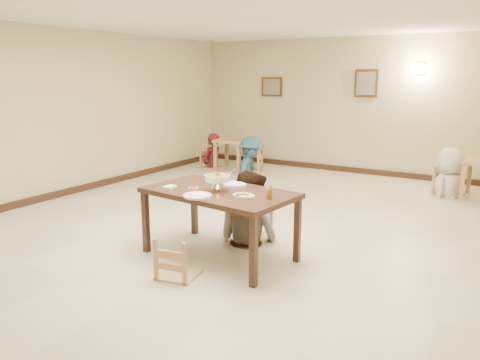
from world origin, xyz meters
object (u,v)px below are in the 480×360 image
Objects in this scene: bg_table_left at (232,145)px; bg_diner_c at (453,148)px; bg_chair_ll at (212,148)px; bg_diner_b at (251,136)px; chair_far at (253,203)px; bg_chair_lr at (251,151)px; drink_glass at (269,193)px; bg_chair_rl at (450,170)px; bg_diner_a at (212,133)px; curry_warmer at (218,178)px; main_table at (219,197)px; chair_near at (178,238)px; main_diner at (249,170)px.

bg_diner_c is (4.71, 0.01, 0.30)m from bg_table_left.
bg_diner_b is (1.09, -0.02, 0.36)m from bg_chair_ll.
bg_chair_lr is at bearing 112.48° from chair_far.
bg_chair_lr is at bearing -0.00° from bg_diner_b.
drink_glass is 0.17× the size of bg_table_left.
chair_far reaches higher than bg_chair_rl.
bg_diner_b reaches higher than bg_diner_a.
bg_diner_b reaches higher than bg_table_left.
curry_warmer is at bearing 9.01° from bg_chair_lr.
bg_chair_ll is 5.27m from bg_diner_c.
bg_diner_c is at bearing -91.47° from bg_chair_ll.
bg_diner_a is at bearing -92.27° from bg_chair_ll.
bg_table_left is at bearing 126.91° from main_table.
chair_near is 0.91× the size of bg_chair_rl.
bg_chair_lr is at bearing 115.47° from curry_warmer.
chair_far is 1.24× the size of bg_table_left.
main_diner is at bearing -142.35° from bg_chair_ll.
main_diner is 1.15× the size of bg_diner_b.
chair_near is 1.10× the size of bg_table_left.
bg_chair_ll is 1.15m from bg_diner_b.
chair_far is 4.45m from bg_chair_lr.
bg_diner_a is 0.99× the size of bg_diner_b.
bg_diner_b reaches higher than curry_warmer.
curry_warmer reaches higher than bg_chair_lr.
drink_glass is at bearing -54.01° from bg_table_left.
main_diner reaches higher than bg_diner_a.
bg_chair_rl is at bearing 74.03° from main_table.
bg_diner_a reaches higher than main_table.
bg_diner_b reaches higher than bg_chair_ll.
drink_glass is 4.93m from bg_chair_rl.
curry_warmer is (-0.01, -0.82, 0.50)m from chair_far.
main_table is 0.24m from curry_warmer.
bg_diner_a is at bearing -70.20° from chair_near.
bg_chair_ll is (-3.33, 3.87, -0.02)m from chair_far.
bg_diner_c is (1.93, 3.94, 0.39)m from chair_far.
bg_table_left is 0.48× the size of bg_diner_b.
bg_diner_c is at bearing 74.77° from bg_chair_lr.
bg_diner_b is (-2.24, 3.85, 0.34)m from chair_far.
main_diner is 1.99× the size of bg_chair_rl.
bg_diner_a is (-3.30, 4.64, 0.08)m from main_table.
chair_far is 4.47m from bg_diner_b.
bg_table_left is (-2.69, 5.42, 0.15)m from chair_near.
main_diner is 5.19m from bg_chair_ll.
bg_diner_b is (-2.22, 4.67, -0.16)m from curry_warmer.
bg_diner_c reaches higher than bg_diner_b.
bg_diner_c is (2.02, 5.43, 0.45)m from chair_near.
chair_far reaches higher than chair_near.
main_table is at bearing -2.24° from bg_diner_c.
bg_table_left is 0.83× the size of bg_chair_rl.
drink_glass is at bearing -178.27° from bg_chair_rl.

